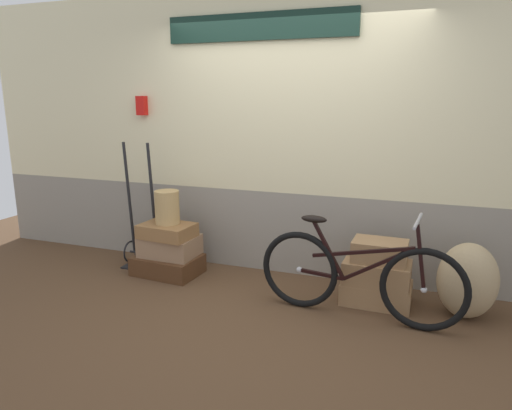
{
  "coord_description": "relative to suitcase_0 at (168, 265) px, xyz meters",
  "views": [
    {
      "loc": [
        1.25,
        -3.63,
        1.78
      ],
      "look_at": [
        -0.15,
        0.23,
        0.83
      ],
      "focal_mm": 32.54,
      "sensor_mm": 36.0,
      "label": 1
    }
  ],
  "objects": [
    {
      "name": "suitcase_5",
      "position": [
        2.1,
        0.0,
        0.39
      ],
      "size": [
        0.47,
        0.33,
        0.18
      ],
      "primitive_type": "cube",
      "rotation": [
        0.0,
        0.0,
        -0.03
      ],
      "color": "#9E754C",
      "rests_on": "suitcase_4"
    },
    {
      "name": "suitcase_3",
      "position": [
        2.09,
        0.02,
        -0.0
      ],
      "size": [
        0.6,
        0.41,
        0.19
      ],
      "primitive_type": "cube",
      "rotation": [
        0.0,
        0.0,
        -0.02
      ],
      "color": "#9E754C",
      "rests_on": "ground"
    },
    {
      "name": "luggage_trolley",
      "position": [
        -0.4,
        0.15,
        0.25
      ],
      "size": [
        0.37,
        0.34,
        1.33
      ],
      "color": "black",
      "rests_on": "ground"
    },
    {
      "name": "bicycle",
      "position": [
        1.97,
        -0.33,
        0.26
      ],
      "size": [
        1.69,
        0.46,
        0.89
      ],
      "color": "black",
      "rests_on": "ground"
    },
    {
      "name": "station_building",
      "position": [
        1.16,
        0.54,
        1.31
      ],
      "size": [
        7.21,
        0.74,
        2.81
      ],
      "color": "gray",
      "rests_on": "ground"
    },
    {
      "name": "suitcase_4",
      "position": [
        2.09,
        0.0,
        0.2
      ],
      "size": [
        0.57,
        0.38,
        0.2
      ],
      "primitive_type": "cube",
      "rotation": [
        0.0,
        0.0,
        -0.04
      ],
      "color": "#9E754C",
      "rests_on": "suitcase_3"
    },
    {
      "name": "wicker_basket",
      "position": [
        0.01,
        0.02,
        0.61
      ],
      "size": [
        0.25,
        0.25,
        0.34
      ],
      "primitive_type": "cylinder",
      "color": "tan",
      "rests_on": "suitcase_2"
    },
    {
      "name": "ground",
      "position": [
        1.15,
        -0.31,
        -0.13
      ],
      "size": [
        9.21,
        5.2,
        0.06
      ],
      "primitive_type": "cube",
      "color": "#513823"
    },
    {
      "name": "suitcase_2",
      "position": [
        0.02,
        -0.01,
        0.37
      ],
      "size": [
        0.55,
        0.42,
        0.14
      ],
      "primitive_type": "cube",
      "rotation": [
        0.0,
        0.0,
        -0.09
      ],
      "color": "olive",
      "rests_on": "suitcase_1"
    },
    {
      "name": "burlap_sack",
      "position": [
        2.81,
        -0.01,
        0.22
      ],
      "size": [
        0.48,
        0.4,
        0.64
      ],
      "primitive_type": "ellipsoid",
      "color": "tan",
      "rests_on": "ground"
    },
    {
      "name": "suitcase_1",
      "position": [
        0.02,
        0.03,
        0.2
      ],
      "size": [
        0.56,
        0.42,
        0.21
      ],
      "primitive_type": "cube",
      "rotation": [
        0.0,
        0.0,
        -0.02
      ],
      "color": "#937051",
      "rests_on": "suitcase_0"
    },
    {
      "name": "suitcase_0",
      "position": [
        0.0,
        0.0,
        0.0
      ],
      "size": [
        0.69,
        0.51,
        0.19
      ],
      "primitive_type": "cube",
      "rotation": [
        0.0,
        0.0,
        -0.08
      ],
      "color": "#4C2D19",
      "rests_on": "ground"
    }
  ]
}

